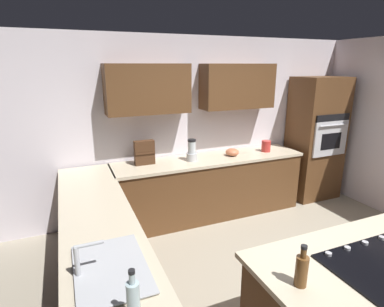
% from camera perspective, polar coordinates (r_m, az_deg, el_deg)
% --- Properties ---
extents(ground_plane, '(14.00, 14.00, 0.00)m').
position_cam_1_polar(ground_plane, '(3.65, 17.58, -21.82)').
color(ground_plane, '#9E937F').
extents(wall_back, '(6.00, 0.44, 2.60)m').
position_cam_1_polar(wall_back, '(4.66, 2.14, 6.68)').
color(wall_back, silver).
rests_on(wall_back, ground).
extents(lower_cabinets_back, '(2.80, 0.60, 0.86)m').
position_cam_1_polar(lower_cabinets_back, '(4.64, 3.32, -6.39)').
color(lower_cabinets_back, brown).
rests_on(lower_cabinets_back, ground).
extents(countertop_back, '(2.84, 0.64, 0.04)m').
position_cam_1_polar(countertop_back, '(4.49, 3.42, -1.07)').
color(countertop_back, beige).
rests_on(countertop_back, lower_cabinets_back).
extents(lower_cabinets_side, '(0.60, 2.90, 0.86)m').
position_cam_1_polar(lower_cabinets_side, '(3.21, -16.50, -18.13)').
color(lower_cabinets_side, brown).
rests_on(lower_cabinets_side, ground).
extents(countertop_side, '(0.64, 2.94, 0.04)m').
position_cam_1_polar(countertop_side, '(2.99, -17.20, -10.94)').
color(countertop_side, beige).
rests_on(countertop_side, lower_cabinets_side).
extents(wall_oven, '(0.80, 0.66, 2.02)m').
position_cam_1_polar(wall_oven, '(5.57, 21.83, 2.56)').
color(wall_oven, brown).
rests_on(wall_oven, ground).
extents(sink_unit, '(0.46, 0.70, 0.23)m').
position_cam_1_polar(sink_unit, '(2.23, -14.99, -19.72)').
color(sink_unit, '#515456').
rests_on(sink_unit, countertop_side).
extents(blender, '(0.15, 0.15, 0.31)m').
position_cam_1_polar(blender, '(4.31, -0.04, 0.34)').
color(blender, silver).
rests_on(blender, countertop_back).
extents(mixing_bowl, '(0.20, 0.20, 0.11)m').
position_cam_1_polar(mixing_bowl, '(4.61, 7.43, 0.26)').
color(mixing_bowl, '#CC724C').
rests_on(mixing_bowl, countertop_back).
extents(spice_rack, '(0.27, 0.11, 0.33)m').
position_cam_1_polar(spice_rack, '(4.19, -8.78, 0.17)').
color(spice_rack, '#472B19').
rests_on(spice_rack, countertop_back).
extents(kettle, '(0.14, 0.14, 0.17)m').
position_cam_1_polar(kettle, '(4.92, 13.51, 1.34)').
color(kettle, red).
rests_on(kettle, countertop_back).
extents(dish_soap_bottle, '(0.07, 0.07, 0.32)m').
position_cam_1_polar(dish_soap_bottle, '(1.79, -10.77, -25.19)').
color(dish_soap_bottle, silver).
rests_on(dish_soap_bottle, countertop_side).
extents(oil_bottle, '(0.08, 0.08, 0.28)m').
position_cam_1_polar(oil_bottle, '(2.10, 19.57, -19.57)').
color(oil_bottle, brown).
rests_on(oil_bottle, island_top).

